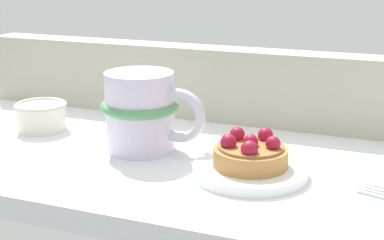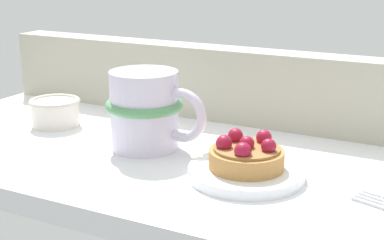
# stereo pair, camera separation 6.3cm
# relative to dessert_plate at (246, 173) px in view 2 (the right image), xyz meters

# --- Properties ---
(ground_plane) EXTENTS (0.86, 0.36, 0.03)m
(ground_plane) POSITION_rel_dessert_plate_xyz_m (-0.04, 0.04, -0.02)
(ground_plane) COLOR white
(window_rail_back) EXTENTS (0.84, 0.05, 0.10)m
(window_rail_back) POSITION_rel_dessert_plate_xyz_m (-0.04, 0.19, 0.05)
(window_rail_back) COLOR #B2AD99
(window_rail_back) RESTS_ON ground_plane
(dessert_plate) EXTENTS (0.12, 0.12, 0.01)m
(dessert_plate) POSITION_rel_dessert_plate_xyz_m (0.00, 0.00, 0.00)
(dessert_plate) COLOR white
(dessert_plate) RESTS_ON ground_plane
(raspberry_tart) EXTENTS (0.08, 0.08, 0.04)m
(raspberry_tart) POSITION_rel_dessert_plate_xyz_m (-0.00, 0.00, 0.02)
(raspberry_tart) COLOR #B77F42
(raspberry_tart) RESTS_ON dessert_plate
(coffee_mug) EXTENTS (0.13, 0.09, 0.09)m
(coffee_mug) POSITION_rel_dessert_plate_xyz_m (-0.14, 0.03, 0.04)
(coffee_mug) COLOR silver
(coffee_mug) RESTS_ON ground_plane
(sugar_bowl) EXTENTS (0.07, 0.07, 0.04)m
(sugar_bowl) POSITION_rel_dessert_plate_xyz_m (-0.30, 0.06, 0.01)
(sugar_bowl) COLOR silver
(sugar_bowl) RESTS_ON ground_plane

